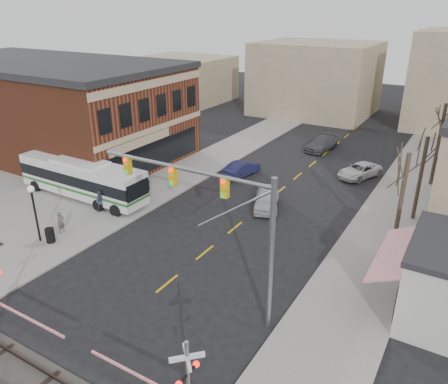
# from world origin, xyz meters

# --- Properties ---
(ground) EXTENTS (160.00, 160.00, 0.00)m
(ground) POSITION_xyz_m (0.00, 0.00, 0.00)
(ground) COLOR black
(ground) RESTS_ON ground
(sidewalk_west) EXTENTS (5.00, 60.00, 0.12)m
(sidewalk_west) POSITION_xyz_m (-9.50, 20.00, 0.06)
(sidewalk_west) COLOR gray
(sidewalk_west) RESTS_ON ground
(sidewalk_east) EXTENTS (5.00, 60.00, 0.12)m
(sidewalk_east) POSITION_xyz_m (9.50, 20.00, 0.06)
(sidewalk_east) COLOR gray
(sidewalk_east) RESTS_ON ground
(brick_building) EXTENTS (30.40, 15.40, 9.60)m
(brick_building) POSITION_xyz_m (-26.98, 16.00, 4.81)
(brick_building) COLOR brown
(brick_building) RESTS_ON ground
(tree_east_a) EXTENTS (0.28, 0.28, 6.75)m
(tree_east_a) POSITION_xyz_m (10.50, 12.00, 3.50)
(tree_east_a) COLOR #382B21
(tree_east_a) RESTS_ON sidewalk_east
(tree_east_b) EXTENTS (0.28, 0.28, 6.30)m
(tree_east_b) POSITION_xyz_m (10.80, 18.00, 3.27)
(tree_east_b) COLOR #382B21
(tree_east_b) RESTS_ON sidewalk_east
(tree_east_c) EXTENTS (0.28, 0.28, 7.20)m
(tree_east_c) POSITION_xyz_m (11.00, 26.00, 3.72)
(tree_east_c) COLOR #382B21
(tree_east_c) RESTS_ON sidewalk_east
(transit_bus) EXTENTS (12.11, 2.74, 3.11)m
(transit_bus) POSITION_xyz_m (-13.47, 8.26, 1.76)
(transit_bus) COLOR silver
(transit_bus) RESTS_ON ground
(traffic_signal_mast) EXTENTS (10.02, 0.30, 8.00)m
(traffic_signal_mast) POSITION_xyz_m (3.79, 1.72, 5.74)
(traffic_signal_mast) COLOR gray
(traffic_signal_mast) RESTS_ON ground
(rr_crossing_east) EXTENTS (5.60, 1.36, 4.00)m
(rr_crossing_east) POSITION_xyz_m (5.94, -4.84, 1.97)
(rr_crossing_east) COLOR gray
(rr_crossing_east) RESTS_ON ground
(street_lamp) EXTENTS (0.44, 0.44, 4.03)m
(street_lamp) POSITION_xyz_m (-10.33, 1.43, 3.03)
(street_lamp) COLOR black
(street_lamp) RESTS_ON sidewalk_west
(trash_bin) EXTENTS (0.60, 0.60, 1.01)m
(trash_bin) POSITION_xyz_m (-9.57, 1.69, 0.62)
(trash_bin) COLOR black
(trash_bin) RESTS_ON sidewalk_west
(car_a) EXTENTS (3.39, 4.90, 1.55)m
(car_a) POSITION_xyz_m (0.44, 14.30, 0.78)
(car_a) COLOR #B1B2B6
(car_a) RESTS_ON ground
(car_b) EXTENTS (2.13, 4.39, 1.38)m
(car_b) POSITION_xyz_m (-4.64, 19.50, 0.69)
(car_b) COLOR #17193B
(car_b) RESTS_ON ground
(car_c) EXTENTS (3.72, 5.11, 1.29)m
(car_c) POSITION_xyz_m (5.00, 24.70, 0.65)
(car_c) COLOR silver
(car_c) RESTS_ON ground
(car_d) EXTENTS (2.73, 5.26, 1.46)m
(car_d) POSITION_xyz_m (-0.84, 30.95, 0.73)
(car_d) COLOR #434348
(car_d) RESTS_ON ground
(pedestrian_near) EXTENTS (0.41, 0.59, 1.56)m
(pedestrian_near) POSITION_xyz_m (-9.99, 3.00, 0.90)
(pedestrian_near) COLOR #564D45
(pedestrian_near) RESTS_ON sidewalk_west
(pedestrian_far) EXTENTS (1.06, 1.05, 1.73)m
(pedestrian_far) POSITION_xyz_m (-10.00, 6.83, 0.99)
(pedestrian_far) COLOR #353F5D
(pedestrian_far) RESTS_ON sidewalk_west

